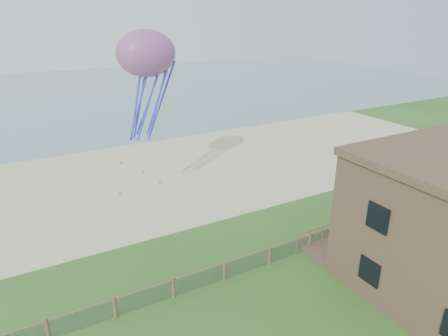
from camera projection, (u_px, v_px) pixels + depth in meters
The scene contains 6 objects.
sand_beach at pixel (136, 180), 35.02m from camera, with size 72.00×20.00×0.02m, color #C8BA91.
ocean at pixel (60, 95), 70.83m from camera, with size 160.00×68.00×0.02m, color slate.
chainlink_fence at pixel (224, 271), 21.81m from camera, with size 36.20×0.20×1.25m, color brown, non-canonical shape.
motel_deck at pixel (399, 226), 26.99m from camera, with size 15.00×2.00×0.50m, color brown.
picnic_table at pixel (345, 245), 24.68m from camera, with size 1.61×1.22×0.68m, color brown, non-canonical shape.
octopus_kite at pixel (148, 84), 27.42m from camera, with size 3.80×2.68×7.83m, color #FF282A, non-canonical shape.
Camera 1 is at (-8.89, -9.93, 13.77)m, focal length 32.00 mm.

